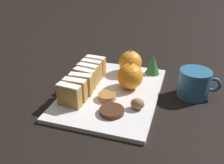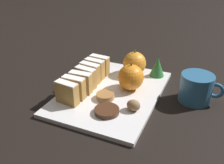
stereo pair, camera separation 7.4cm
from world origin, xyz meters
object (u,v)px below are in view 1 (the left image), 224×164
(orange_near, at_px, (130,62))
(coffee_mug, at_px, (195,83))
(walnut, at_px, (137,104))
(chocolate_cookie, at_px, (112,111))
(orange_far, at_px, (130,76))

(orange_near, bearing_deg, coffee_mug, -18.72)
(walnut, height_order, coffee_mug, coffee_mug)
(walnut, distance_m, coffee_mug, 0.20)
(walnut, height_order, chocolate_cookie, walnut)
(walnut, bearing_deg, orange_near, 108.90)
(orange_far, bearing_deg, coffee_mug, 9.03)
(walnut, relative_size, coffee_mug, 0.31)
(orange_far, relative_size, walnut, 2.33)
(orange_near, xyz_separation_m, walnut, (0.07, -0.21, -0.02))
(chocolate_cookie, distance_m, coffee_mug, 0.27)
(orange_near, distance_m, coffee_mug, 0.22)
(orange_near, distance_m, orange_far, 0.10)
(orange_far, distance_m, walnut, 0.12)
(coffee_mug, bearing_deg, chocolate_cookie, -139.02)
(walnut, relative_size, chocolate_cookie, 0.57)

